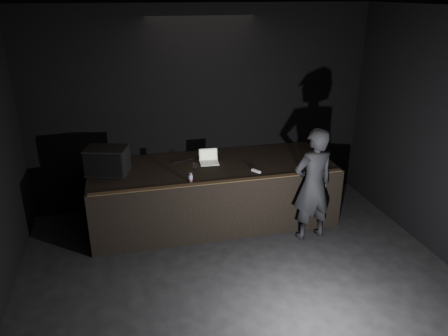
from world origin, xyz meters
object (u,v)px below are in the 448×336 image
Objects in this scene: person at (313,185)px; stage_riser at (213,192)px; stage_monitor at (107,161)px; beer_can at (191,177)px; laptop at (209,159)px.

stage_riser is at bearing -41.66° from person.
stage_monitor is 4.74× the size of beer_can.
beer_can is (1.21, -0.66, -0.13)m from stage_monitor.
stage_riser is 0.57m from laptop.
laptop is 2.14× the size of beer_can.
person is at bearing -1.59° from stage_monitor.
beer_can reaches higher than stage_riser.
person is at bearing -33.02° from laptop.
stage_riser is 1.82m from stage_monitor.
beer_can is (-0.43, -0.73, 0.02)m from laptop.
person reaches higher than stage_riser.
laptop is at bearing 59.08° from beer_can.
stage_monitor is 1.38m from beer_can.
stage_monitor reaches higher than stage_riser.
person is (1.40, -1.08, -0.15)m from laptop.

